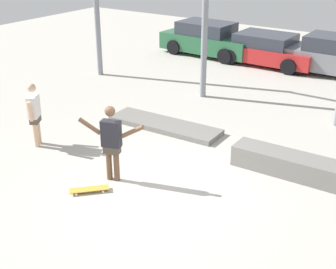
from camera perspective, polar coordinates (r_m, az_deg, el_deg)
The scene contains 8 objects.
ground_plane at distance 10.10m, azimuth -1.70°, elevation -6.80°, with size 36.00×36.00×0.00m, color #B2ADA3.
skateboarder at distance 10.14m, azimuth -6.91°, elevation -0.65°, with size 1.47×0.54×1.75m.
skateboard at distance 10.15m, azimuth -9.56°, elevation -6.60°, with size 0.73×0.74×0.08m.
grind_box at distance 10.96m, azimuth 14.82°, elevation -3.59°, with size 2.72×0.67×0.49m, color slate.
manual_pad at distance 13.13m, azimuth -0.42°, elevation 1.15°, with size 3.28×0.92×0.14m, color slate.
parked_car_green at distance 20.82m, azimuth 4.94°, elevation 11.48°, with size 4.28×2.02×1.42m.
parked_car_red at distance 19.70m, azimuth 12.03°, elevation 10.09°, with size 4.08×2.07×1.24m.
bystander at distance 12.24m, azimuth -15.97°, elevation 2.62°, with size 0.48×0.70×1.66m.
Camera 1 is at (5.11, -7.02, 5.18)m, focal length 50.00 mm.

